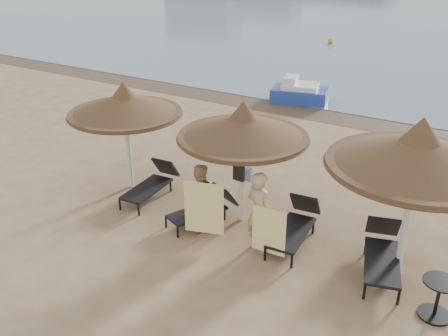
# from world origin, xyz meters

# --- Properties ---
(ground) EXTENTS (160.00, 160.00, 0.00)m
(ground) POSITION_xyz_m (0.00, 0.00, 0.00)
(ground) COLOR #9F8163
(ground) RESTS_ON ground
(wet_sand_strip) EXTENTS (200.00, 1.60, 0.01)m
(wet_sand_strip) POSITION_xyz_m (0.00, 9.40, 0.00)
(wet_sand_strip) COLOR brown
(wet_sand_strip) RESTS_ON ground
(palapa_left) EXTENTS (2.85, 2.85, 2.83)m
(palapa_left) POSITION_xyz_m (-3.02, 1.26, 2.25)
(palapa_left) COLOR silver
(palapa_left) RESTS_ON ground
(palapa_center) EXTENTS (2.90, 2.90, 2.87)m
(palapa_center) POSITION_xyz_m (0.30, 1.28, 2.29)
(palapa_center) COLOR silver
(palapa_center) RESTS_ON ground
(palapa_right) EXTENTS (3.24, 3.24, 3.22)m
(palapa_right) POSITION_xyz_m (3.91, 1.08, 2.56)
(palapa_right) COLOR silver
(palapa_right) RESTS_ON ground
(lounger_far_left) EXTENTS (0.73, 1.87, 0.82)m
(lounger_far_left) POSITION_xyz_m (-2.21, 1.15, 0.37)
(lounger_far_left) COLOR black
(lounger_far_left) RESTS_ON ground
(lounger_near_left) EXTENTS (1.16, 1.78, 0.76)m
(lounger_near_left) POSITION_xyz_m (-0.40, 0.82, 0.34)
(lounger_near_left) COLOR black
(lounger_near_left) RESTS_ON ground
(lounger_near_right) EXTENTS (0.79, 1.94, 0.85)m
(lounger_near_right) POSITION_xyz_m (1.70, 1.15, 0.38)
(lounger_near_right) COLOR black
(lounger_near_right) RESTS_ON ground
(lounger_far_right) EXTENTS (1.16, 2.06, 0.88)m
(lounger_far_right) POSITION_xyz_m (3.58, 1.06, 0.39)
(lounger_far_right) COLOR black
(lounger_far_right) RESTS_ON ground
(side_table) EXTENTS (0.61, 0.61, 0.74)m
(side_table) POSITION_xyz_m (4.77, 0.16, 0.35)
(side_table) COLOR black
(side_table) RESTS_ON ground
(person_left) EXTENTS (1.02, 0.96, 1.87)m
(person_left) POSITION_xyz_m (-0.27, 0.39, 0.93)
(person_left) COLOR tan
(person_left) RESTS_ON ground
(person_right) EXTENTS (1.11, 0.89, 2.09)m
(person_right) POSITION_xyz_m (1.20, 0.37, 1.05)
(person_right) COLOR tan
(person_right) RESTS_ON ground
(towel_left) EXTENTS (0.82, 0.27, 1.20)m
(towel_left) POSITION_xyz_m (0.08, 0.04, 0.83)
(towel_left) COLOR yellow
(towel_left) RESTS_ON ground
(towel_right) EXTENTS (0.72, 0.05, 1.01)m
(towel_right) POSITION_xyz_m (1.55, 0.12, 0.70)
(towel_right) COLOR yellow
(towel_right) RESTS_ON ground
(bag_patterned) EXTENTS (0.27, 0.10, 0.34)m
(bag_patterned) POSITION_xyz_m (0.30, 1.46, 1.11)
(bag_patterned) COLOR silver
(bag_patterned) RESTS_ON ground
(bag_dark) EXTENTS (0.27, 0.11, 0.38)m
(bag_dark) POSITION_xyz_m (0.30, 1.12, 1.27)
(bag_dark) COLOR black
(bag_dark) RESTS_ON ground
(pedal_boat) EXTENTS (2.41, 1.75, 1.01)m
(pedal_boat) POSITION_xyz_m (-2.25, 10.49, 0.37)
(pedal_boat) COLOR #2440A9
(pedal_boat) RESTS_ON ground
(buoy_left) EXTENTS (0.36, 0.36, 0.36)m
(buoy_left) POSITION_xyz_m (-5.32, 22.49, 0.18)
(buoy_left) COLOR orange
(buoy_left) RESTS_ON ground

